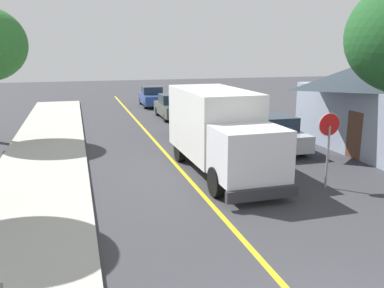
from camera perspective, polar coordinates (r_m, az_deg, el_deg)
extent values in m
cube|color=#ADAAA3|center=(9.79, -23.74, -16.67)|extent=(3.60, 60.00, 0.15)
cube|color=gold|center=(15.72, -0.86, -4.48)|extent=(0.16, 56.00, 0.01)
cube|color=silver|center=(16.50, 2.91, 3.14)|extent=(2.48, 5.04, 2.60)
cube|color=silver|center=(13.43, 7.94, -1.26)|extent=(2.31, 2.04, 1.70)
cube|color=#1E2D3D|center=(12.56, 9.70, -0.58)|extent=(2.04, 0.11, 0.75)
cube|color=#2D2D33|center=(12.81, 9.82, -6.88)|extent=(2.40, 0.24, 0.36)
cylinder|color=black|center=(14.32, 11.31, -4.44)|extent=(0.32, 1.00, 1.00)
cylinder|color=black|center=(13.49, 3.38, -5.31)|extent=(0.32, 1.00, 1.00)
cylinder|color=black|center=(18.30, 4.63, -0.37)|extent=(0.32, 1.00, 1.00)
cylinder|color=black|center=(17.65, -1.73, -0.83)|extent=(0.32, 1.00, 1.00)
cube|color=black|center=(21.94, 0.51, 2.34)|extent=(1.87, 4.43, 0.76)
cube|color=#1E2D3D|center=(21.96, 0.40, 4.21)|extent=(1.61, 1.82, 0.64)
cylinder|color=black|center=(20.95, 3.72, 0.88)|extent=(0.23, 0.64, 0.64)
cylinder|color=black|center=(20.46, -0.43, 0.61)|extent=(0.23, 0.64, 0.64)
cylinder|color=black|center=(23.55, 1.32, 2.27)|extent=(0.23, 0.64, 0.64)
cylinder|color=black|center=(23.12, -2.40, 2.06)|extent=(0.23, 0.64, 0.64)
cube|color=#4C564C|center=(28.73, -2.77, 4.91)|extent=(1.80, 4.40, 0.76)
cube|color=#1E2D3D|center=(28.78, -2.85, 6.33)|extent=(1.58, 1.80, 0.64)
cylinder|color=black|center=(27.62, -0.49, 3.90)|extent=(0.22, 0.64, 0.64)
cylinder|color=black|center=(27.25, -3.70, 3.74)|extent=(0.22, 0.64, 0.64)
cylinder|color=black|center=(30.31, -1.91, 4.72)|extent=(0.22, 0.64, 0.64)
cylinder|color=black|center=(29.97, -4.85, 4.58)|extent=(0.22, 0.64, 0.64)
cube|color=#2D4793|center=(35.00, -5.58, 6.34)|extent=(1.92, 4.45, 0.76)
cube|color=#1E2D3D|center=(35.07, -5.64, 7.51)|extent=(1.63, 1.84, 0.64)
cylinder|color=black|center=(33.80, -3.87, 5.57)|extent=(0.24, 0.65, 0.64)
cylinder|color=black|center=(33.55, -6.53, 5.46)|extent=(0.24, 0.65, 0.64)
cylinder|color=black|center=(36.55, -4.68, 6.13)|extent=(0.24, 0.65, 0.64)
cylinder|color=black|center=(36.32, -7.15, 6.02)|extent=(0.24, 0.65, 0.64)
cube|color=#B7B7BC|center=(20.08, 11.35, 1.07)|extent=(1.84, 4.42, 0.76)
cube|color=#1E2D3D|center=(19.82, 11.64, 2.96)|extent=(1.60, 1.81, 0.64)
cylinder|color=black|center=(21.07, 7.68, 0.86)|extent=(0.23, 0.64, 0.64)
cylinder|color=black|center=(21.73, 11.52, 1.08)|extent=(0.23, 0.64, 0.64)
cylinder|color=black|center=(18.58, 11.06, -0.94)|extent=(0.23, 0.64, 0.64)
cylinder|color=black|center=(19.32, 15.27, -0.62)|extent=(0.23, 0.64, 0.64)
cylinder|color=gray|center=(14.89, 18.41, -1.79)|extent=(0.08, 0.08, 2.20)
cylinder|color=red|center=(14.67, 18.67, 2.59)|extent=(0.76, 0.03, 0.76)
cylinder|color=white|center=(14.69, 18.63, 2.60)|extent=(0.80, 0.02, 0.80)
cube|color=brown|center=(19.38, 21.82, 1.15)|extent=(0.10, 1.00, 2.10)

